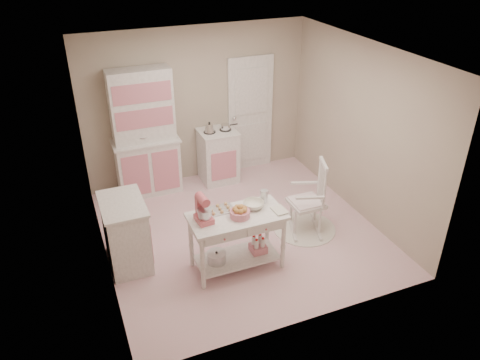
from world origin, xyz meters
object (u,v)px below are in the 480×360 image
hutch (145,134)px  work_table (237,241)px  stand_mixer (204,210)px  bread_basket (240,214)px  stove (218,156)px  rocking_chair (307,197)px  base_cabinet (126,233)px

hutch → work_table: (0.62, -2.38, -0.64)m
stand_mixer → bread_basket: (0.44, -0.07, -0.12)m
stove → rocking_chair: (0.66, -1.91, 0.09)m
rocking_chair → work_table: size_ratio=0.92×
base_cabinet → rocking_chair: size_ratio=0.84×
stove → bread_basket: (-0.56, -2.38, 0.39)m
hutch → bread_basket: 2.52m
hutch → bread_basket: (0.64, -2.43, -0.19)m
work_table → stove: bearing=76.0°
stove → stand_mixer: size_ratio=2.71×
stove → bread_basket: 2.47m
stove → stand_mixer: stand_mixer is taller
base_cabinet → hutch: bearing=68.9°
base_cabinet → rocking_chair: 2.54m
rocking_chair → work_table: (-1.24, -0.42, -0.15)m
stove → bread_basket: bearing=-103.3°
stove → work_table: bearing=-104.0°
stove → stand_mixer: (-1.00, -2.31, 0.51)m
base_cabinet → rocking_chair: (2.53, -0.21, 0.09)m
base_cabinet → bread_basket: (1.31, -0.68, 0.39)m
bread_basket → stand_mixer: bearing=171.0°
base_cabinet → stand_mixer: stand_mixer is taller
work_table → rocking_chair: bearing=18.7°
rocking_chair → bread_basket: 1.34m
work_table → hutch: bearing=104.6°
hutch → base_cabinet: size_ratio=2.26×
rocking_chair → work_table: 1.32m
stand_mixer → bread_basket: size_ratio=1.36×
hutch → stove: (1.20, -0.05, -0.58)m
work_table → stand_mixer: 0.71m
base_cabinet → work_table: base_cabinet is taller
hutch → base_cabinet: 1.96m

